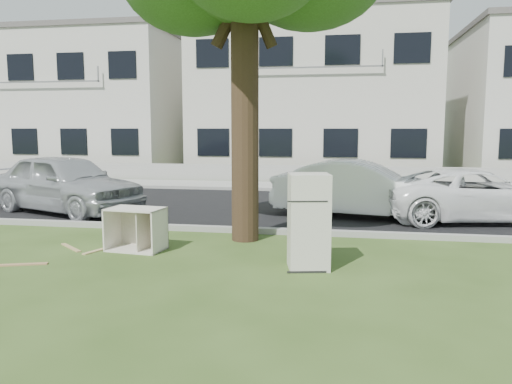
% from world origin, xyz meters
% --- Properties ---
extents(ground, '(120.00, 120.00, 0.00)m').
position_xyz_m(ground, '(0.00, 0.00, 0.00)').
color(ground, '#314A1A').
extents(road, '(120.00, 7.00, 0.01)m').
position_xyz_m(road, '(0.00, 6.00, 0.01)').
color(road, black).
rests_on(road, ground).
extents(kerb_near, '(120.00, 0.18, 0.12)m').
position_xyz_m(kerb_near, '(0.00, 2.45, 0.00)').
color(kerb_near, gray).
rests_on(kerb_near, ground).
extents(kerb_far, '(120.00, 0.18, 0.12)m').
position_xyz_m(kerb_far, '(0.00, 9.55, 0.00)').
color(kerb_far, gray).
rests_on(kerb_far, ground).
extents(sidewalk, '(120.00, 2.80, 0.01)m').
position_xyz_m(sidewalk, '(0.00, 11.00, 0.01)').
color(sidewalk, gray).
rests_on(sidewalk, ground).
extents(low_wall, '(120.00, 0.15, 0.70)m').
position_xyz_m(low_wall, '(0.00, 12.60, 0.35)').
color(low_wall, gray).
rests_on(low_wall, ground).
extents(townhouse_left, '(10.20, 8.16, 7.04)m').
position_xyz_m(townhouse_left, '(-12.00, 17.50, 3.52)').
color(townhouse_left, beige).
rests_on(townhouse_left, ground).
extents(townhouse_center, '(11.22, 8.16, 7.44)m').
position_xyz_m(townhouse_center, '(0.00, 17.50, 3.72)').
color(townhouse_center, beige).
rests_on(townhouse_center, ground).
extents(fridge, '(0.73, 0.69, 1.51)m').
position_xyz_m(fridge, '(0.98, -0.02, 0.76)').
color(fridge, beige).
rests_on(fridge, ground).
extents(cabinet, '(1.06, 0.73, 0.78)m').
position_xyz_m(cabinet, '(-2.20, 0.63, 0.39)').
color(cabinet, beige).
rests_on(cabinet, ground).
extents(plank_a, '(1.13, 0.47, 0.02)m').
position_xyz_m(plank_a, '(-3.80, -0.72, 0.01)').
color(plank_a, '#9F774D').
rests_on(plank_a, ground).
extents(plank_b, '(0.68, 0.58, 0.02)m').
position_xyz_m(plank_b, '(-3.46, 0.55, 0.01)').
color(plank_b, tan).
rests_on(plank_b, ground).
extents(plank_c, '(0.37, 0.80, 0.02)m').
position_xyz_m(plank_c, '(-2.84, 0.50, 0.01)').
color(plank_c, tan).
rests_on(plank_c, ground).
extents(car_center, '(4.51, 2.31, 1.42)m').
position_xyz_m(car_center, '(1.93, 4.80, 0.71)').
color(car_center, white).
rests_on(car_center, ground).
extents(car_right, '(4.81, 2.85, 1.25)m').
position_xyz_m(car_right, '(4.67, 4.76, 0.63)').
color(car_right, white).
rests_on(car_right, ground).
extents(car_left, '(4.95, 3.43, 1.56)m').
position_xyz_m(car_left, '(-5.71, 4.21, 0.78)').
color(car_left, '#A8AAAF').
rests_on(car_left, ground).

